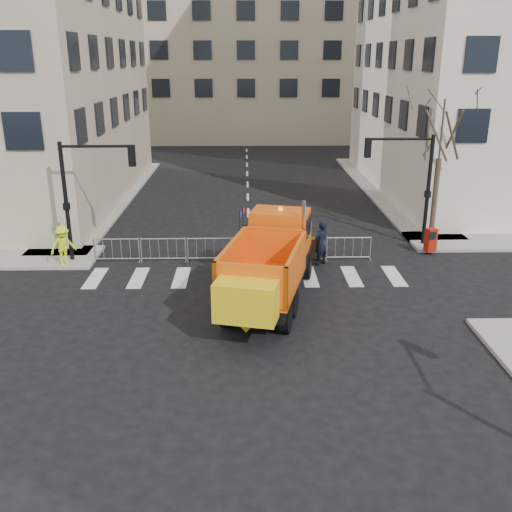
{
  "coord_description": "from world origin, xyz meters",
  "views": [
    {
      "loc": [
        -0.2,
        -16.86,
        8.77
      ],
      "look_at": [
        0.19,
        2.5,
        1.99
      ],
      "focal_mm": 40.0,
      "sensor_mm": 36.0,
      "label": 1
    }
  ],
  "objects_px": {
    "cop_c": "(279,245)",
    "newspaper_box": "(431,240)",
    "plow_truck": "(270,262)",
    "cop_a": "(321,243)",
    "worker": "(63,246)",
    "cop_b": "(301,244)"
  },
  "relations": [
    {
      "from": "worker",
      "to": "cop_b",
      "type": "bearing_deg",
      "value": -37.04
    },
    {
      "from": "worker",
      "to": "newspaper_box",
      "type": "distance_m",
      "value": 16.65
    },
    {
      "from": "cop_c",
      "to": "newspaper_box",
      "type": "relative_size",
      "value": 1.67
    },
    {
      "from": "plow_truck",
      "to": "newspaper_box",
      "type": "relative_size",
      "value": 8.92
    },
    {
      "from": "cop_c",
      "to": "cop_a",
      "type": "bearing_deg",
      "value": 114.04
    },
    {
      "from": "plow_truck",
      "to": "cop_a",
      "type": "distance_m",
      "value": 4.83
    },
    {
      "from": "cop_b",
      "to": "newspaper_box",
      "type": "distance_m",
      "value": 6.31
    },
    {
      "from": "cop_a",
      "to": "newspaper_box",
      "type": "relative_size",
      "value": 1.81
    },
    {
      "from": "cop_a",
      "to": "cop_c",
      "type": "bearing_deg",
      "value": -40.63
    },
    {
      "from": "newspaper_box",
      "to": "cop_a",
      "type": "bearing_deg",
      "value": 176.1
    },
    {
      "from": "plow_truck",
      "to": "cop_c",
      "type": "bearing_deg",
      "value": 5.57
    },
    {
      "from": "plow_truck",
      "to": "worker",
      "type": "bearing_deg",
      "value": 79.85
    },
    {
      "from": "cop_a",
      "to": "cop_c",
      "type": "height_order",
      "value": "cop_a"
    },
    {
      "from": "plow_truck",
      "to": "cop_a",
      "type": "xyz_separation_m",
      "value": [
        2.45,
        4.11,
        -0.64
      ]
    },
    {
      "from": "worker",
      "to": "plow_truck",
      "type": "bearing_deg",
      "value": -62.06
    },
    {
      "from": "cop_a",
      "to": "cop_b",
      "type": "bearing_deg",
      "value": -40.77
    },
    {
      "from": "plow_truck",
      "to": "worker",
      "type": "height_order",
      "value": "plow_truck"
    },
    {
      "from": "cop_b",
      "to": "worker",
      "type": "relative_size",
      "value": 1.11
    },
    {
      "from": "cop_c",
      "to": "newspaper_box",
      "type": "xyz_separation_m",
      "value": [
        7.16,
        1.28,
        -0.22
      ]
    },
    {
      "from": "cop_a",
      "to": "cop_b",
      "type": "distance_m",
      "value": 0.87
    },
    {
      "from": "cop_b",
      "to": "cop_c",
      "type": "distance_m",
      "value": 0.99
    },
    {
      "from": "plow_truck",
      "to": "cop_a",
      "type": "bearing_deg",
      "value": -16.98
    }
  ]
}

